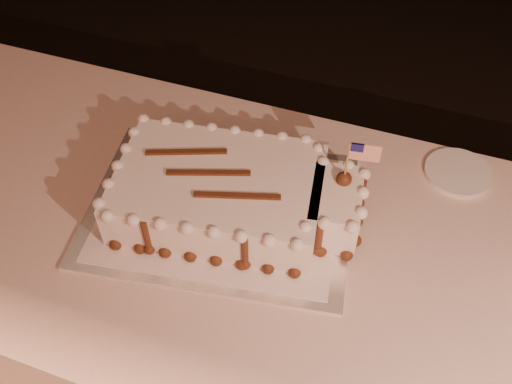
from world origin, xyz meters
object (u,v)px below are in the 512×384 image
(banquet_table, at_px, (333,350))
(cake_board, at_px, (221,209))
(sheet_cake, at_px, (233,194))
(side_plate, at_px, (458,173))

(banquet_table, distance_m, cake_board, 0.48)
(banquet_table, distance_m, sheet_cake, 0.51)
(sheet_cake, xyz_separation_m, side_plate, (0.43, 0.28, -0.05))
(cake_board, relative_size, sheet_cake, 1.03)
(sheet_cake, distance_m, side_plate, 0.52)
(banquet_table, bearing_deg, side_plate, 61.88)
(cake_board, distance_m, sheet_cake, 0.06)
(banquet_table, bearing_deg, cake_board, 173.22)
(sheet_cake, relative_size, side_plate, 3.58)
(side_plate, bearing_deg, cake_board, -148.75)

